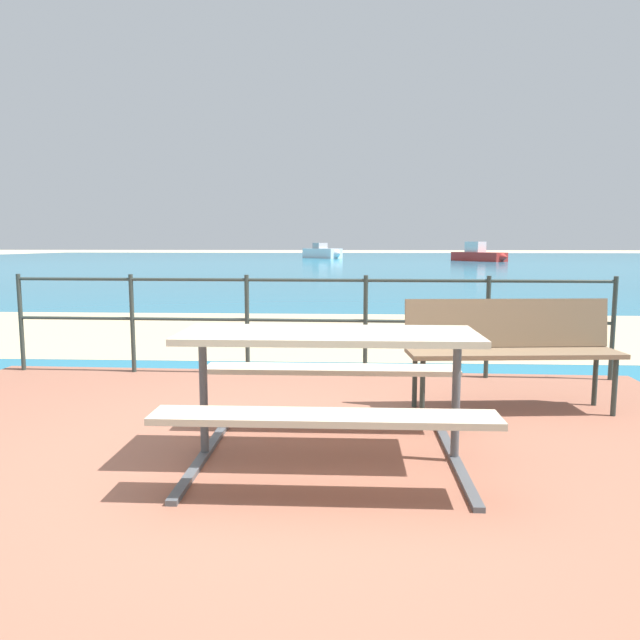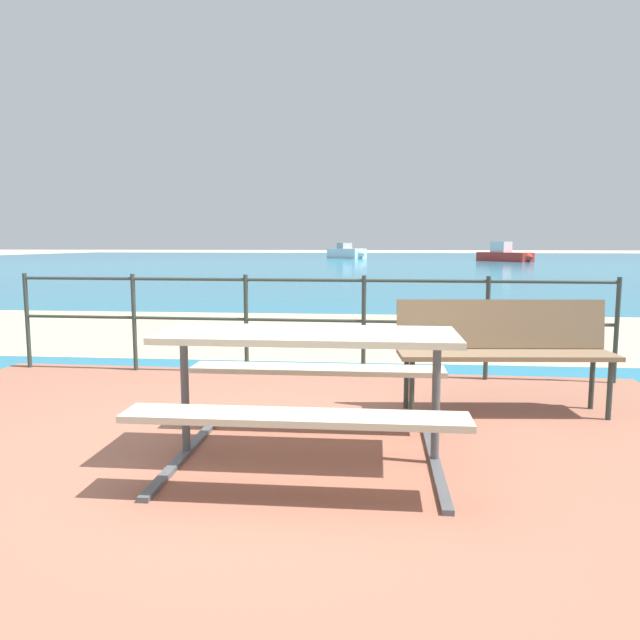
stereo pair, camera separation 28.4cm
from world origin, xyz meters
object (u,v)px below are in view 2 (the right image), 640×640
(park_bench, at_px, (503,343))
(boat_near, at_px, (505,255))
(boat_mid, at_px, (347,253))
(picnic_table, at_px, (308,366))

(park_bench, distance_m, boat_near, 43.19)
(boat_mid, bearing_deg, picnic_table, -42.03)
(picnic_table, relative_size, boat_near, 0.37)
(boat_near, relative_size, boat_mid, 1.21)
(picnic_table, distance_m, boat_near, 44.64)
(picnic_table, distance_m, boat_mid, 52.37)
(boat_near, bearing_deg, picnic_table, -46.69)
(boat_near, bearing_deg, park_bench, -45.26)
(picnic_table, height_order, boat_near, boat_near)
(park_bench, bearing_deg, boat_near, 73.56)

